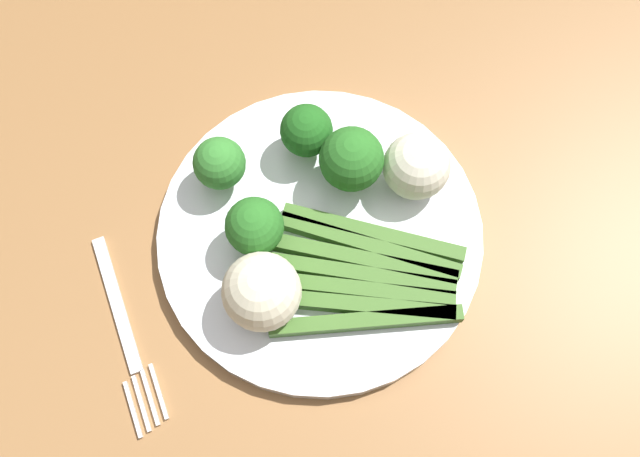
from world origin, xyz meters
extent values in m
cube|color=gray|center=(0.00, 0.00, -0.01)|extent=(6.00, 6.00, 0.02)
cube|color=olive|center=(0.00, 0.00, 0.72)|extent=(1.20, 0.87, 0.04)
cylinder|color=brown|center=(-0.02, -0.80, 0.23)|extent=(0.04, 0.04, 0.45)
cylinder|color=brown|center=(-0.39, -0.51, 0.23)|extent=(0.04, 0.04, 0.45)
cylinder|color=brown|center=(-0.06, -0.47, 0.23)|extent=(0.04, 0.04, 0.45)
cylinder|color=white|center=(-0.04, -0.03, 0.75)|extent=(0.27, 0.27, 0.01)
cube|color=#3D6626|center=(-0.07, 0.00, 0.76)|extent=(0.10, 0.13, 0.01)
cube|color=#3D6626|center=(-0.06, 0.01, 0.76)|extent=(0.10, 0.13, 0.01)
cube|color=#3D6626|center=(-0.05, 0.01, 0.76)|extent=(0.11, 0.12, 0.01)
cube|color=#3D6626|center=(-0.04, 0.02, 0.76)|extent=(0.11, 0.12, 0.01)
cube|color=#3D6626|center=(-0.03, 0.03, 0.76)|extent=(0.12, 0.11, 0.01)
cube|color=#3D6626|center=(-0.02, 0.04, 0.76)|extent=(0.12, 0.11, 0.01)
cube|color=#3D6626|center=(-0.02, 0.05, 0.76)|extent=(0.14, 0.09, 0.01)
cylinder|color=#4C7F2B|center=(-0.07, -0.10, 0.76)|extent=(0.02, 0.02, 0.02)
sphere|color=#1E5B1C|center=(-0.07, -0.10, 0.79)|extent=(0.04, 0.04, 0.04)
cylinder|color=#609E3D|center=(0.00, -0.12, 0.76)|extent=(0.02, 0.02, 0.02)
sphere|color=#337A2D|center=(0.00, -0.12, 0.79)|extent=(0.04, 0.04, 0.04)
cylinder|color=#568E33|center=(-0.09, -0.05, 0.77)|extent=(0.02, 0.02, 0.02)
sphere|color=#286B23|center=(-0.09, -0.05, 0.79)|extent=(0.05, 0.05, 0.05)
cylinder|color=#568E33|center=(0.01, -0.05, 0.76)|extent=(0.02, 0.02, 0.02)
sphere|color=#286B23|center=(0.01, -0.05, 0.79)|extent=(0.05, 0.05, 0.05)
sphere|color=beige|center=(0.03, -0.01, 0.79)|extent=(0.06, 0.06, 0.06)
sphere|color=silver|center=(-0.13, -0.02, 0.78)|extent=(0.06, 0.06, 0.06)
cube|color=silver|center=(0.13, -0.08, 0.74)|extent=(0.04, 0.12, 0.00)
cube|color=silver|center=(0.16, 0.00, 0.74)|extent=(0.01, 0.04, 0.00)
cube|color=silver|center=(0.15, 0.00, 0.74)|extent=(0.01, 0.04, 0.00)
cube|color=silver|center=(0.15, 0.00, 0.74)|extent=(0.01, 0.04, 0.00)
cube|color=silver|center=(0.14, 0.00, 0.74)|extent=(0.01, 0.04, 0.00)
camera|label=1|loc=(0.08, 0.13, 1.29)|focal=38.57mm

